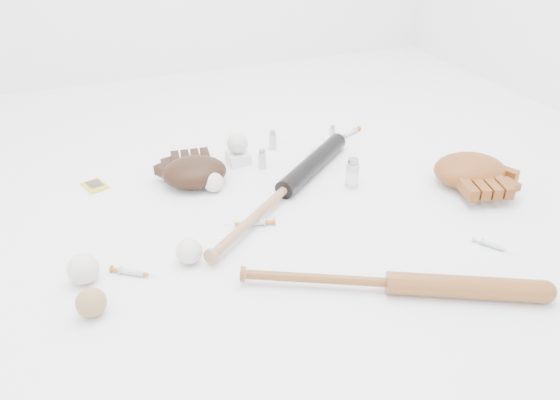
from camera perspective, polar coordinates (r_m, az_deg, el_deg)
name	(u,v)px	position (r m, az deg, el deg)	size (l,w,h in m)	color
bat_dark	(285,189)	(1.78, 0.52, 1.13)	(0.89, 0.07, 0.07)	black
bat_wood	(390,283)	(1.42, 11.39, -8.47)	(0.80, 0.06, 0.06)	brown
glove_dark	(194,172)	(1.88, -8.94, 2.94)	(0.26, 0.26, 0.09)	black
glove_tan	(470,170)	(1.97, 19.23, 2.97)	(0.29, 0.29, 0.11)	brown
trading_card	(95,186)	(1.97, -18.78, 1.41)	(0.07, 0.09, 0.01)	gold
pedestal	(238,158)	(2.01, -4.41, 4.41)	(0.08, 0.08, 0.04)	white
baseball_on_pedestal	(237,143)	(1.99, -4.48, 5.95)	(0.08, 0.08, 0.08)	silver
baseball_left	(83,269)	(1.51, -19.87, -6.79)	(0.08, 0.08, 0.08)	silver
baseball_upper	(213,182)	(1.84, -6.99, 1.87)	(0.07, 0.07, 0.07)	silver
baseball_mid	(189,251)	(1.51, -9.48, -5.29)	(0.07, 0.07, 0.07)	silver
baseball_aged	(91,303)	(1.40, -19.14, -10.09)	(0.07, 0.07, 0.07)	#977748
syringe_0	(132,272)	(1.51, -15.18, -7.30)	(0.15, 0.03, 0.02)	#ADBCC6
syringe_1	(252,223)	(1.65, -2.98, -2.41)	(0.17, 0.03, 0.02)	#ADBCC6
syringe_2	(311,154)	(2.07, 3.25, 4.80)	(0.14, 0.02, 0.02)	#ADBCC6
syringe_3	(492,245)	(1.67, 21.27, -4.42)	(0.13, 0.02, 0.02)	#ADBCC6
syringe_4	(350,133)	(2.26, 7.29, 6.93)	(0.15, 0.03, 0.02)	#ADBCC6
vial_0	(332,133)	(2.20, 5.49, 7.00)	(0.02, 0.02, 0.06)	silver
vial_1	(273,140)	(2.12, -0.77, 6.31)	(0.03, 0.03, 0.07)	silver
vial_2	(262,159)	(1.97, -1.87, 4.30)	(0.03, 0.03, 0.07)	silver
vial_3	(352,173)	(1.86, 7.57, 2.83)	(0.04, 0.04, 0.10)	silver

